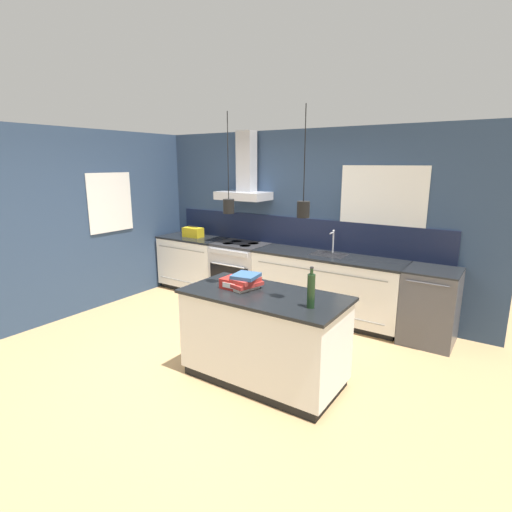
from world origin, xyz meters
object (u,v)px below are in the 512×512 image
Objects in this scene: bottle_on_island at (311,290)px; red_supply_box at (235,283)px; oven_range at (241,272)px; yellow_toolbox at (193,232)px; book_stack at (245,282)px; dishwasher at (430,306)px.

red_supply_box is (-0.88, 0.09, -0.11)m from bottle_on_island.
oven_range is 1.12m from yellow_toolbox.
red_supply_box is 0.73× the size of yellow_toolbox.
bottle_on_island is 1.04× the size of book_stack.
yellow_toolbox is (-2.26, 1.87, 0.03)m from red_supply_box.
yellow_toolbox reaches higher than red_supply_box.
bottle_on_island is 1.47× the size of red_supply_box.
red_supply_box is (-0.10, -0.03, -0.03)m from book_stack.
yellow_toolbox is at bearing 180.00° from dishwasher.
oven_range is 2.97m from bottle_on_island.
dishwasher is 2.61× the size of book_stack.
oven_range is 2.31m from red_supply_box.
bottle_on_island is at bearing -108.33° from dishwasher.
book_stack is (1.38, -1.83, 0.53)m from oven_range.
dishwasher is 2.50× the size of bottle_on_island.
book_stack reaches higher than oven_range.
oven_range is at bearing -179.91° from dishwasher.
yellow_toolbox is (-3.79, 0.00, 0.54)m from dishwasher.
bottle_on_island is at bearing -5.67° from red_supply_box.
red_supply_box is at bearing -129.26° from dishwasher.
yellow_toolbox reaches higher than oven_range.
book_stack is at bearing -127.74° from dishwasher.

